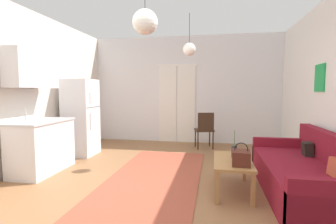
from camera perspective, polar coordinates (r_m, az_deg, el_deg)
The scene contains 12 objects.
ground_plane at distance 3.62m, azimuth -3.08°, elevation -18.56°, with size 5.51×7.64×0.10m, color #8E603D.
wall_back at distance 6.85m, azimuth 3.76°, elevation 4.92°, with size 5.11×0.13×2.82m.
area_rug at distance 4.20m, azimuth -2.97°, elevation -14.40°, with size 1.42×3.30×0.01m, color #9E4733.
couch at distance 3.92m, azimuth 28.77°, elevation -12.42°, with size 0.92×2.19×0.83m.
coffee_table at distance 3.68m, azimuth 14.26°, elevation -11.19°, with size 0.51×0.98×0.44m.
bamboo_vase at distance 3.74m, azimuth 14.62°, elevation -8.60°, with size 0.08×0.08×0.39m.
handbag at distance 3.41m, azimuth 16.05°, elevation -9.81°, with size 0.24×0.28×0.29m.
refrigerator at distance 5.77m, azimuth -18.94°, elevation -1.14°, with size 0.62×0.63×1.62m.
kitchen_counter at distance 4.82m, azimuth -26.87°, elevation -2.86°, with size 0.60×1.11×2.06m.
accent_chair at distance 6.13m, azimuth 8.23°, elevation -3.62°, with size 0.51×0.49×0.87m.
pendant_lamp_near at distance 3.14m, azimuth -5.16°, elevation 19.46°, with size 0.29×0.29×0.78m.
pendant_lamp_far at distance 4.91m, azimuth 4.79°, elevation 13.86°, with size 0.24×0.24×0.78m.
Camera 1 is at (0.78, -3.23, 1.39)m, focal length 27.19 mm.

